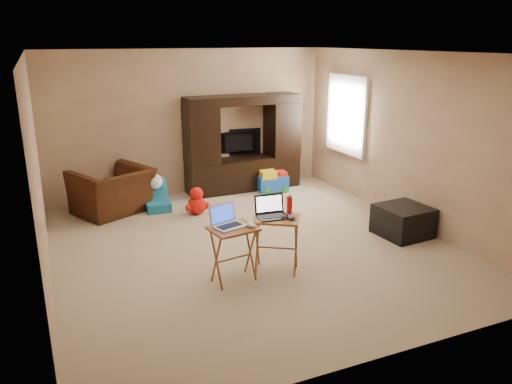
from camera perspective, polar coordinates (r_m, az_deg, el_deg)
name	(u,v)px	position (r m, az deg, el deg)	size (l,w,h in m)	color
floor	(250,245)	(6.76, -0.68, -6.03)	(5.50, 5.50, 0.00)	tan
ceiling	(249,52)	(6.22, -0.76, 15.66)	(5.50, 5.50, 0.00)	silver
wall_back	(189,122)	(8.93, -7.61, 7.91)	(5.00, 5.00, 0.00)	tan
wall_front	(384,225)	(4.08, 14.40, -3.67)	(5.00, 5.00, 0.00)	tan
wall_left	(37,174)	(5.91, -23.71, 1.85)	(5.50, 5.50, 0.00)	tan
wall_right	(407,139)	(7.67, 16.87, 5.81)	(5.50, 5.50, 0.00)	tan
window_pane	(347,115)	(8.86, 10.41, 8.69)	(1.20, 1.20, 0.00)	white
window_frame	(346,115)	(8.85, 10.30, 8.68)	(0.06, 1.14, 1.34)	white
entertainment_center	(243,143)	(9.01, -1.48, 5.59)	(2.09, 0.52, 1.71)	black
television	(239,143)	(9.21, -1.96, 5.61)	(0.87, 0.11, 0.50)	black
recliner	(112,191)	(8.18, -16.09, 0.10)	(1.09, 0.96, 0.71)	#421D0E
child_rocker	(157,196)	(8.13, -11.20, -0.40)	(0.38, 0.44, 0.51)	#186787
plush_toy	(197,201)	(7.89, -6.79, -0.98)	(0.40, 0.33, 0.45)	red
push_toy	(273,180)	(9.01, 1.93, 1.33)	(0.55, 0.39, 0.41)	#1654B4
ottoman	(403,221)	(7.30, 16.46, -3.19)	(0.66, 0.66, 0.42)	black
tray_table_left	(234,255)	(5.68, -2.58, -7.17)	(0.50, 0.40, 0.65)	#9E5926
tray_table_right	(277,244)	(5.91, 2.36, -6.01)	(0.52, 0.42, 0.68)	#A86028
laptop_left	(230,217)	(5.52, -3.04, -2.88)	(0.34, 0.28, 0.24)	silver
laptop_right	(273,208)	(5.75, 1.97, -1.80)	(0.35, 0.29, 0.24)	black
mouse_left	(251,225)	(5.54, -0.53, -3.80)	(0.08, 0.13, 0.05)	silver
mouse_right	(292,217)	(5.73, 4.10, -2.87)	(0.09, 0.14, 0.06)	#39393E
water_bottle	(289,205)	(5.91, 3.83, -1.48)	(0.07, 0.07, 0.21)	red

